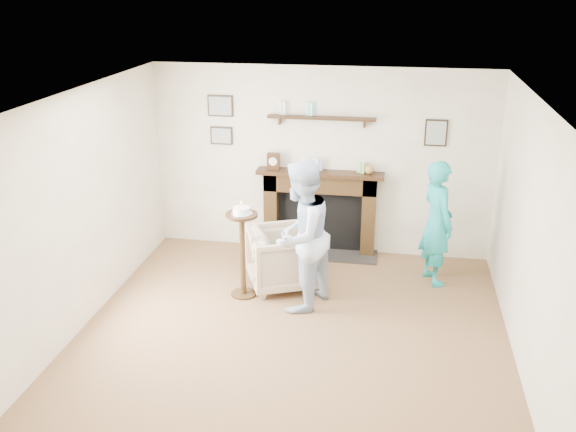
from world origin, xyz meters
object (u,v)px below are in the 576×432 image
object	(u,v)px
man	(300,305)
woman	(432,280)
armchair	(283,285)
pedestal_table	(242,238)

from	to	relation	value
man	woman	bearing A→B (deg)	142.48
armchair	pedestal_table	world-z (taller)	pedestal_table
woman	pedestal_table	world-z (taller)	pedestal_table
woman	pedestal_table	size ratio (longest dim) A/B	1.31
armchair	pedestal_table	distance (m)	0.90
armchair	man	size ratio (longest dim) A/B	0.46
armchair	woman	bearing A→B (deg)	-99.26
armchair	man	bearing A→B (deg)	-172.48
pedestal_table	woman	bearing A→B (deg)	19.05
armchair	pedestal_table	size ratio (longest dim) A/B	0.68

